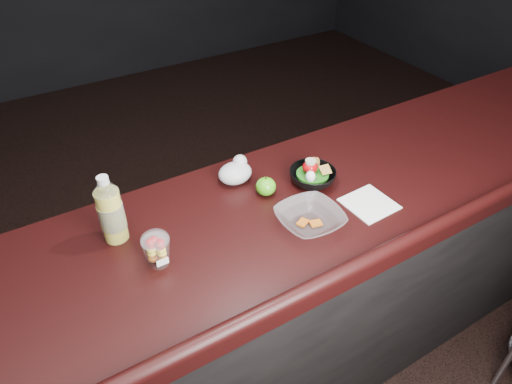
{
  "coord_description": "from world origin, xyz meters",
  "views": [
    {
      "loc": [
        -0.53,
        -0.69,
        2.03
      ],
      "look_at": [
        0.09,
        0.33,
        1.1
      ],
      "focal_mm": 32.0,
      "sensor_mm": 36.0,
      "label": 1
    }
  ],
  "objects_px": {
    "takeout_bowl": "(310,219)",
    "green_apple": "(266,186)",
    "lemonade_bottle": "(111,214)",
    "snack_bowl": "(312,176)",
    "fruit_cup": "(157,249)"
  },
  "relations": [
    {
      "from": "green_apple",
      "to": "takeout_bowl",
      "type": "relative_size",
      "value": 0.35
    },
    {
      "from": "fruit_cup",
      "to": "green_apple",
      "type": "bearing_deg",
      "value": 14.89
    },
    {
      "from": "lemonade_bottle",
      "to": "snack_bowl",
      "type": "relative_size",
      "value": 1.3
    },
    {
      "from": "lemonade_bottle",
      "to": "fruit_cup",
      "type": "height_order",
      "value": "lemonade_bottle"
    },
    {
      "from": "lemonade_bottle",
      "to": "green_apple",
      "type": "distance_m",
      "value": 0.53
    },
    {
      "from": "takeout_bowl",
      "to": "green_apple",
      "type": "bearing_deg",
      "value": 99.35
    },
    {
      "from": "lemonade_bottle",
      "to": "green_apple",
      "type": "relative_size",
      "value": 3.19
    },
    {
      "from": "fruit_cup",
      "to": "takeout_bowl",
      "type": "relative_size",
      "value": 0.56
    },
    {
      "from": "fruit_cup",
      "to": "snack_bowl",
      "type": "distance_m",
      "value": 0.64
    },
    {
      "from": "lemonade_bottle",
      "to": "snack_bowl",
      "type": "distance_m",
      "value": 0.71
    },
    {
      "from": "takeout_bowl",
      "to": "lemonade_bottle",
      "type": "bearing_deg",
      "value": 154.46
    },
    {
      "from": "lemonade_bottle",
      "to": "green_apple",
      "type": "xyz_separation_m",
      "value": [
        0.53,
        -0.05,
        -0.07
      ]
    },
    {
      "from": "fruit_cup",
      "to": "takeout_bowl",
      "type": "xyz_separation_m",
      "value": [
        0.49,
        -0.09,
        -0.04
      ]
    },
    {
      "from": "green_apple",
      "to": "snack_bowl",
      "type": "height_order",
      "value": "snack_bowl"
    },
    {
      "from": "lemonade_bottle",
      "to": "snack_bowl",
      "type": "height_order",
      "value": "lemonade_bottle"
    }
  ]
}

